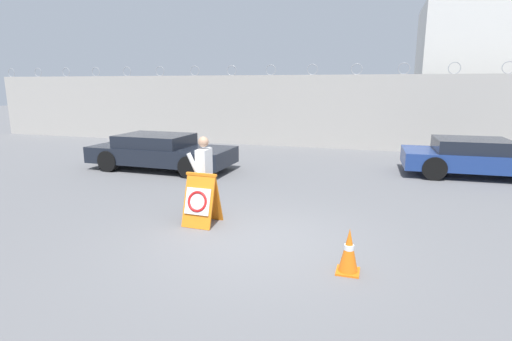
% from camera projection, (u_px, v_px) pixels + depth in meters
% --- Properties ---
extents(ground_plane, '(90.00, 90.00, 0.00)m').
position_uv_depth(ground_plane, '(256.00, 241.00, 7.17)').
color(ground_plane, slate).
extents(perimeter_wall, '(36.00, 0.30, 3.60)m').
position_uv_depth(perimeter_wall, '(332.00, 112.00, 17.24)').
color(perimeter_wall, '#ADA8A0').
rests_on(perimeter_wall, ground_plane).
extents(building_block, '(6.65, 5.02, 6.46)m').
position_uv_depth(building_block, '(492.00, 74.00, 19.09)').
color(building_block, silver).
rests_on(building_block, ground_plane).
extents(barricade_sign, '(0.66, 0.69, 1.05)m').
position_uv_depth(barricade_sign, '(201.00, 199.00, 7.91)').
color(barricade_sign, orange).
rests_on(barricade_sign, ground_plane).
extents(security_guard, '(0.38, 0.62, 1.70)m').
position_uv_depth(security_guard, '(204.00, 172.00, 8.39)').
color(security_guard, '#232838').
rests_on(security_guard, ground_plane).
extents(traffic_cone_near, '(0.34, 0.34, 0.69)m').
position_uv_depth(traffic_cone_near, '(349.00, 251.00, 5.90)').
color(traffic_cone_near, orange).
rests_on(traffic_cone_near, ground_plane).
extents(parked_car_front_coupe, '(4.73, 2.03, 1.15)m').
position_uv_depth(parked_car_front_coupe, '(160.00, 151.00, 13.08)').
color(parked_car_front_coupe, black).
rests_on(parked_car_front_coupe, ground_plane).
extents(parked_car_far_side, '(4.36, 2.08, 1.14)m').
position_uv_depth(parked_car_far_side, '(476.00, 157.00, 12.08)').
color(parked_car_far_side, black).
rests_on(parked_car_far_side, ground_plane).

